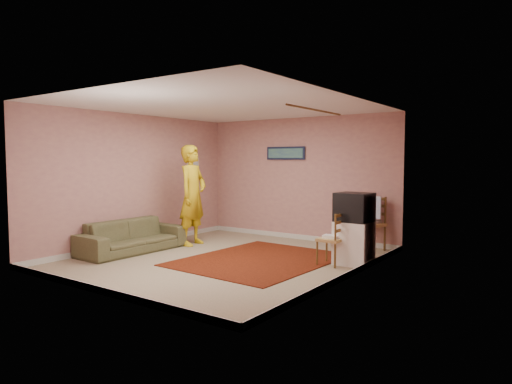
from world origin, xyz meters
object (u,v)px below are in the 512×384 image
Objects in this scene: chair_b at (331,233)px; tv_cabinet at (354,243)px; chair_a at (370,218)px; person at (193,195)px; crt_tv at (354,207)px; sofa at (132,236)px.

tv_cabinet is at bearing 132.75° from chair_b.
chair_a is 1.53m from chair_b.
person is (-3.13, -1.50, 0.38)m from chair_a.
chair_a is (-0.21, 1.27, 0.27)m from tv_cabinet.
sofa is at bearing -156.78° from crt_tv.
chair_a is (-0.21, 1.27, -0.32)m from crt_tv.
person reaches higher than crt_tv.
chair_a is at bearing 101.84° from crt_tv.
tv_cabinet is 0.59m from crt_tv.
person is (0.41, 1.19, 0.71)m from sofa.
crt_tv is 0.28× the size of sofa.
chair_a reaches higher than sofa.
crt_tv reaches higher than sofa.
chair_a is 1.22× the size of chair_b.
sofa is 1.44m from person.
chair_a is at bearing -51.78° from sofa.
tv_cabinet is 0.35× the size of person.
crt_tv is at bearing 177.54° from tv_cabinet.
chair_b is at bearing -99.91° from person.
crt_tv is at bearing -68.27° from sofa.
crt_tv reaches higher than chair_a.
sofa is at bearing -159.27° from tv_cabinet.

